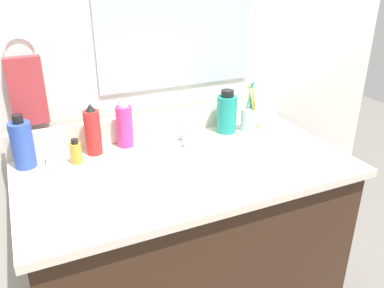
# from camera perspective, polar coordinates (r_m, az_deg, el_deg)

# --- Properties ---
(vanity_cabinet) EXTENTS (1.02, 0.52, 0.71)m
(vanity_cabinet) POSITION_cam_1_polar(r_m,az_deg,el_deg) (1.50, -0.58, -15.91)
(vanity_cabinet) COLOR #382316
(vanity_cabinet) RESTS_ON ground_plane
(countertop) EXTENTS (1.06, 0.57, 0.02)m
(countertop) POSITION_cam_1_polar(r_m,az_deg,el_deg) (1.29, -0.65, -3.45)
(countertop) COLOR beige
(countertop) RESTS_ON vanity_cabinet
(backsplash) EXTENTS (1.06, 0.02, 0.09)m
(backsplash) POSITION_cam_1_polar(r_m,az_deg,el_deg) (1.50, -4.88, 2.92)
(backsplash) COLOR beige
(backsplash) RESTS_ON countertop
(back_wall) EXTENTS (2.16, 0.04, 1.30)m
(back_wall) POSITION_cam_1_polar(r_m,az_deg,el_deg) (1.60, -5.48, -0.55)
(back_wall) COLOR silver
(back_wall) RESTS_ON ground_plane
(mirror_panel) EXTENTS (0.60, 0.01, 0.56)m
(mirror_panel) POSITION_cam_1_polar(r_m,az_deg,el_deg) (1.48, -2.17, 18.88)
(mirror_panel) COLOR #B2BCC6
(towel_ring) EXTENTS (0.10, 0.01, 0.10)m
(towel_ring) POSITION_cam_1_polar(r_m,az_deg,el_deg) (1.38, -23.44, 11.95)
(towel_ring) COLOR silver
(hand_towel) EXTENTS (0.11, 0.04, 0.22)m
(hand_towel) POSITION_cam_1_polar(r_m,az_deg,el_deg) (1.39, -22.58, 7.01)
(hand_towel) COLOR #A53338
(sink_basin) EXTENTS (0.38, 0.38, 0.11)m
(sink_basin) POSITION_cam_1_polar(r_m,az_deg,el_deg) (1.30, 2.03, -4.21)
(sink_basin) COLOR white
(sink_basin) RESTS_ON countertop
(faucet) EXTENTS (0.16, 0.10, 0.08)m
(faucet) POSITION_cam_1_polar(r_m,az_deg,el_deg) (1.43, -1.40, 1.21)
(faucet) COLOR silver
(faucet) RESTS_ON countertop
(bottle_spray_red) EXTENTS (0.05, 0.05, 0.18)m
(bottle_spray_red) POSITION_cam_1_polar(r_m,az_deg,el_deg) (1.37, -14.05, 1.81)
(bottle_spray_red) COLOR red
(bottle_spray_red) RESTS_ON countertop
(bottle_soap_pink) EXTENTS (0.06, 0.06, 0.17)m
(bottle_soap_pink) POSITION_cam_1_polar(r_m,az_deg,el_deg) (1.41, -9.63, 2.64)
(bottle_soap_pink) COLOR #D8338C
(bottle_soap_pink) RESTS_ON countertop
(bottle_shampoo_blue) EXTENTS (0.07, 0.07, 0.17)m
(bottle_shampoo_blue) POSITION_cam_1_polar(r_m,az_deg,el_deg) (1.35, -23.15, -0.03)
(bottle_shampoo_blue) COLOR #2D4CB2
(bottle_shampoo_blue) RESTS_ON countertop
(bottle_oil_amber) EXTENTS (0.04, 0.04, 0.08)m
(bottle_oil_amber) POSITION_cam_1_polar(r_m,az_deg,el_deg) (1.34, -16.31, -1.14)
(bottle_oil_amber) COLOR gold
(bottle_oil_amber) RESTS_ON countertop
(bottle_mouthwash_teal) EXTENTS (0.08, 0.08, 0.17)m
(bottle_mouthwash_teal) POSITION_cam_1_polar(r_m,az_deg,el_deg) (1.52, 5.00, 4.46)
(bottle_mouthwash_teal) COLOR teal
(bottle_mouthwash_teal) RESTS_ON countertop
(cup_white_ceramic) EXTENTS (0.07, 0.08, 0.19)m
(cup_white_ceramic) POSITION_cam_1_polar(r_m,az_deg,el_deg) (1.56, 8.39, 3.84)
(cup_white_ceramic) COLOR white
(cup_white_ceramic) RESTS_ON countertop
(soap_bar) EXTENTS (0.06, 0.04, 0.02)m
(soap_bar) POSITION_cam_1_polar(r_m,az_deg,el_deg) (1.38, -18.93, -1.86)
(soap_bar) COLOR white
(soap_bar) RESTS_ON countertop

